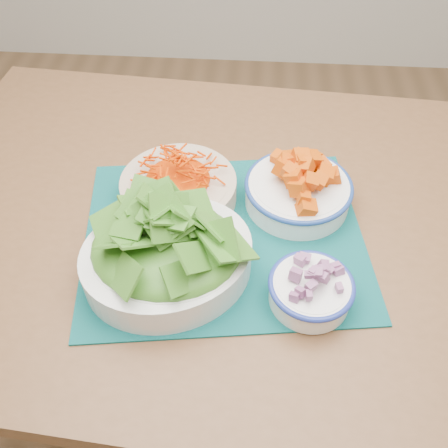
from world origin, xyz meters
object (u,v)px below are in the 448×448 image
lettuce_bowl (166,248)px  onion_bowl (311,287)px  placemat (224,236)px  squash_bowl (299,184)px  table (243,245)px  carrot_bowl (178,185)px

lettuce_bowl → onion_bowl: bearing=-33.7°
lettuce_bowl → placemat: bearing=21.4°
squash_bowl → onion_bowl: (0.01, -0.22, -0.01)m
table → onion_bowl: size_ratio=9.91×
carrot_bowl → onion_bowl: 0.32m
onion_bowl → table: bearing=121.2°
carrot_bowl → onion_bowl: size_ratio=1.57×
lettuce_bowl → onion_bowl: 0.24m
placemat → carrot_bowl: size_ratio=2.27×
table → squash_bowl: size_ratio=6.04×
squash_bowl → table: bearing=-159.5°
placemat → squash_bowl: size_ratio=2.17×
squash_bowl → onion_bowl: bearing=-86.3°
carrot_bowl → squash_bowl: (0.22, 0.01, 0.01)m
table → lettuce_bowl: 0.24m
lettuce_bowl → carrot_bowl: bearing=67.5°
carrot_bowl → lettuce_bowl: size_ratio=0.62×
table → placemat: 0.11m
carrot_bowl → table: bearing=-13.2°
carrot_bowl → onion_bowl: bearing=-41.9°
carrot_bowl → squash_bowl: squash_bowl is taller
placemat → squash_bowl: (0.13, 0.09, 0.05)m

